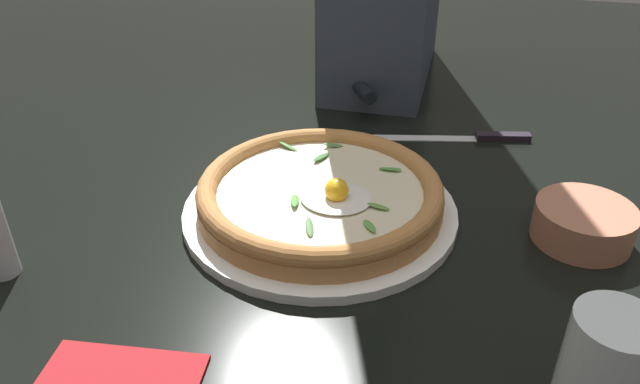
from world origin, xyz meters
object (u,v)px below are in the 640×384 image
side_bowl (583,223)px  pizza_cutter (356,83)px  table_knife (474,137)px  pizza (320,193)px

side_bowl → pizza_cutter: 0.44m
side_bowl → table_knife: bearing=118.9°
side_bowl → pizza_cutter: (-0.32, 0.30, 0.02)m
side_bowl → table_knife: (-0.13, 0.23, -0.02)m
pizza → side_bowl: pizza is taller
pizza_cutter → table_knife: pizza_cutter is taller
pizza → pizza_cutter: (-0.02, 0.33, 0.01)m
table_knife → side_bowl: bearing=-61.1°
pizza → table_knife: pizza is taller
pizza → pizza_cutter: size_ratio=2.12×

